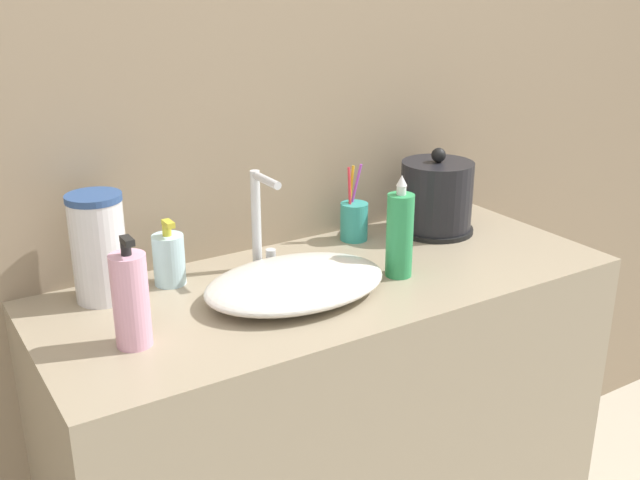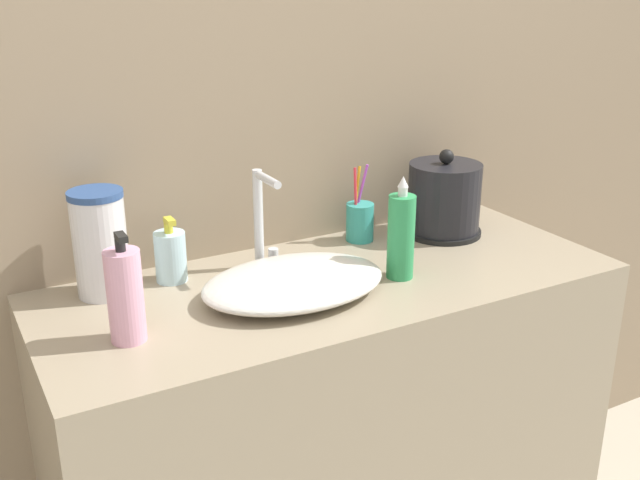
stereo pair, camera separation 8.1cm
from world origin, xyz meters
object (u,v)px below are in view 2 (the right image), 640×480
Objects in this scene: lotion_bottle at (125,295)px; shampoo_bottle at (171,256)px; toothbrush_cup at (360,221)px; faucet at (262,217)px; mouthwash_bottle at (401,235)px; electric_kettle at (444,201)px; water_pitcher at (100,243)px.

shampoo_bottle is (0.16, 0.23, -0.03)m from lotion_bottle.
toothbrush_cup is 1.31× the size of shampoo_bottle.
faucet is 0.31m from mouthwash_bottle.
faucet is 1.04× the size of electric_kettle.
electric_kettle reaches higher than toothbrush_cup.
toothbrush_cup is 0.71m from lotion_bottle.
toothbrush_cup is 0.25m from mouthwash_bottle.
faucet is 0.51m from electric_kettle.
faucet reaches higher than shampoo_bottle.
toothbrush_cup reaches higher than shampoo_bottle.
water_pitcher is (-0.65, -0.02, 0.06)m from toothbrush_cup.
faucet is at bearing 142.05° from mouthwash_bottle.
electric_kettle is 1.50× the size of shampoo_bottle.
electric_kettle is at bearing -3.45° from shampoo_bottle.
shampoo_bottle is at bearing -177.91° from toothbrush_cup.
electric_kettle is 0.98× the size of water_pitcher.
toothbrush_cup is at bearing 20.66° from lotion_bottle.
mouthwash_bottle is at bearing -26.67° from shampoo_bottle.
lotion_bottle is (-0.66, -0.25, 0.04)m from toothbrush_cup.
toothbrush_cup is 0.83× the size of mouthwash_bottle.
electric_kettle reaches higher than lotion_bottle.
lotion_bottle reaches higher than toothbrush_cup.
mouthwash_bottle reaches higher than electric_kettle.
shampoo_bottle is at bearing 170.25° from faucet.
shampoo_bottle is at bearing 153.33° from mouthwash_bottle.
faucet and mouthwash_bottle have the same top height.
shampoo_bottle is (-0.21, 0.04, -0.07)m from faucet.
faucet is at bearing -5.84° from water_pitcher.
water_pitcher reaches higher than electric_kettle.
faucet is 0.42m from lotion_bottle.
lotion_bottle is (-0.37, -0.19, -0.03)m from faucet.
faucet is at bearing -169.61° from toothbrush_cup.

